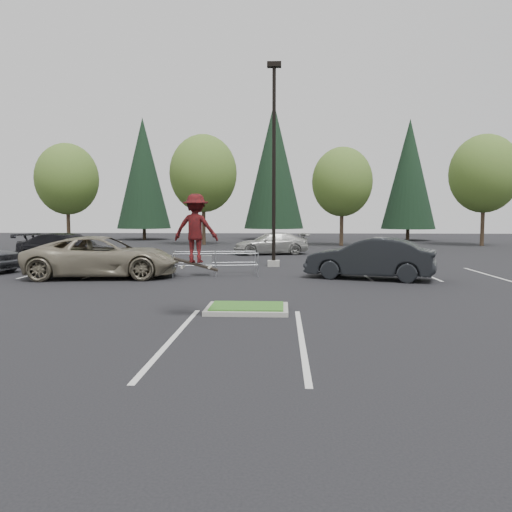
{
  "coord_description": "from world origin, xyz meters",
  "views": [
    {
      "loc": [
        0.94,
        -13.26,
        2.57
      ],
      "look_at": [
        0.16,
        1.5,
        1.37
      ],
      "focal_mm": 35.0,
      "sensor_mm": 36.0,
      "label": 1
    }
  ],
  "objects_px": {
    "conif_b": "(274,166)",
    "decid_b": "(203,176)",
    "conif_c": "(409,174)",
    "car_l_tan": "(103,257)",
    "car_l_black": "(67,250)",
    "skateboarder": "(196,229)",
    "car_r_charc": "(370,258)",
    "light_pole": "(274,176)",
    "decid_c": "(342,184)",
    "cart_corral": "(206,261)",
    "decid_a": "(67,181)",
    "decid_d": "(484,176)",
    "conif_a": "(143,173)",
    "car_far_silver": "(272,244)"
  },
  "relations": [
    {
      "from": "conif_c",
      "to": "car_l_tan",
      "type": "distance_m",
      "value": 38.89
    },
    {
      "from": "decid_b",
      "to": "car_l_black",
      "type": "relative_size",
      "value": 1.66
    },
    {
      "from": "conif_b",
      "to": "car_l_tan",
      "type": "bearing_deg",
      "value": -100.98
    },
    {
      "from": "decid_c",
      "to": "conif_a",
      "type": "distance_m",
      "value": 22.5
    },
    {
      "from": "decid_c",
      "to": "car_r_charc",
      "type": "xyz_separation_m",
      "value": [
        -1.49,
        -22.71,
        -4.41
      ]
    },
    {
      "from": "conif_c",
      "to": "skateboarder",
      "type": "height_order",
      "value": "conif_c"
    },
    {
      "from": "decid_b",
      "to": "car_r_charc",
      "type": "bearing_deg",
      "value": -65.83
    },
    {
      "from": "decid_a",
      "to": "conif_a",
      "type": "xyz_separation_m",
      "value": [
        4.01,
        9.97,
        1.52
      ]
    },
    {
      "from": "cart_corral",
      "to": "car_far_silver",
      "type": "relative_size",
      "value": 0.76
    },
    {
      "from": "conif_c",
      "to": "decid_b",
      "type": "bearing_deg",
      "value": -155.86
    },
    {
      "from": "decid_c",
      "to": "car_l_tan",
      "type": "xyz_separation_m",
      "value": [
        -12.49,
        -22.83,
        -4.39
      ]
    },
    {
      "from": "car_l_black",
      "to": "skateboarder",
      "type": "bearing_deg",
      "value": -126.02
    },
    {
      "from": "decid_a",
      "to": "car_far_silver",
      "type": "distance_m",
      "value": 21.47
    },
    {
      "from": "conif_c",
      "to": "car_l_tan",
      "type": "xyz_separation_m",
      "value": [
        -20.5,
        -32.5,
        -5.99
      ]
    },
    {
      "from": "decid_a",
      "to": "car_l_black",
      "type": "bearing_deg",
      "value": -66.63
    },
    {
      "from": "light_pole",
      "to": "car_far_silver",
      "type": "relative_size",
      "value": 2.03
    },
    {
      "from": "conif_a",
      "to": "conif_b",
      "type": "bearing_deg",
      "value": 2.05
    },
    {
      "from": "cart_corral",
      "to": "car_far_silver",
      "type": "bearing_deg",
      "value": 69.04
    },
    {
      "from": "cart_corral",
      "to": "skateboarder",
      "type": "distance_m",
      "value": 9.15
    },
    {
      "from": "car_l_tan",
      "to": "car_r_charc",
      "type": "height_order",
      "value": "car_l_tan"
    },
    {
      "from": "decid_b",
      "to": "conif_a",
      "type": "relative_size",
      "value": 0.74
    },
    {
      "from": "conif_c",
      "to": "decid_a",
      "type": "bearing_deg",
      "value": -163.52
    },
    {
      "from": "conif_b",
      "to": "car_l_black",
      "type": "height_order",
      "value": "conif_b"
    },
    {
      "from": "car_l_tan",
      "to": "decid_d",
      "type": "bearing_deg",
      "value": -53.03
    },
    {
      "from": "decid_b",
      "to": "decid_c",
      "type": "height_order",
      "value": "decid_b"
    },
    {
      "from": "skateboarder",
      "to": "car_r_charc",
      "type": "relative_size",
      "value": 0.38
    },
    {
      "from": "skateboarder",
      "to": "light_pole",
      "type": "bearing_deg",
      "value": -91.5
    },
    {
      "from": "conif_c",
      "to": "conif_b",
      "type": "bearing_deg",
      "value": 175.91
    },
    {
      "from": "decid_b",
      "to": "conif_c",
      "type": "xyz_separation_m",
      "value": [
        20.01,
        8.97,
        0.8
      ]
    },
    {
      "from": "decid_d",
      "to": "cart_corral",
      "type": "relative_size",
      "value": 2.49
    },
    {
      "from": "cart_corral",
      "to": "car_r_charc",
      "type": "bearing_deg",
      "value": -15.52
    },
    {
      "from": "car_l_tan",
      "to": "car_far_silver",
      "type": "relative_size",
      "value": 1.25
    },
    {
      "from": "decid_c",
      "to": "decid_d",
      "type": "height_order",
      "value": "decid_d"
    },
    {
      "from": "decid_b",
      "to": "car_far_silver",
      "type": "height_order",
      "value": "decid_b"
    },
    {
      "from": "conif_b",
      "to": "cart_corral",
      "type": "bearing_deg",
      "value": -94.12
    },
    {
      "from": "conif_b",
      "to": "decid_b",
      "type": "bearing_deg",
      "value": -121.09
    },
    {
      "from": "skateboarder",
      "to": "car_l_tan",
      "type": "bearing_deg",
      "value": -50.53
    },
    {
      "from": "decid_c",
      "to": "conif_b",
      "type": "distance_m",
      "value": 12.51
    },
    {
      "from": "conif_a",
      "to": "conif_c",
      "type": "relative_size",
      "value": 1.04
    },
    {
      "from": "conif_b",
      "to": "decid_c",
      "type": "bearing_deg",
      "value": -60.68
    },
    {
      "from": "car_l_tan",
      "to": "car_l_black",
      "type": "xyz_separation_m",
      "value": [
        -3.5,
        4.5,
        -0.02
      ]
    },
    {
      "from": "light_pole",
      "to": "car_r_charc",
      "type": "bearing_deg",
      "value": -50.67
    },
    {
      "from": "decid_a",
      "to": "cart_corral",
      "type": "relative_size",
      "value": 2.36
    },
    {
      "from": "cart_corral",
      "to": "car_far_silver",
      "type": "xyz_separation_m",
      "value": [
        2.58,
        11.89,
        0.08
      ]
    },
    {
      "from": "cart_corral",
      "to": "car_far_silver",
      "type": "distance_m",
      "value": 12.16
    },
    {
      "from": "conif_c",
      "to": "car_r_charc",
      "type": "height_order",
      "value": "conif_c"
    },
    {
      "from": "conif_b",
      "to": "skateboarder",
      "type": "distance_m",
      "value": 41.89
    },
    {
      "from": "light_pole",
      "to": "car_l_tan",
      "type": "distance_m",
      "value": 9.36
    },
    {
      "from": "car_l_black",
      "to": "light_pole",
      "type": "bearing_deg",
      "value": -68.44
    },
    {
      "from": "decid_a",
      "to": "decid_d",
      "type": "height_order",
      "value": "decid_d"
    }
  ]
}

